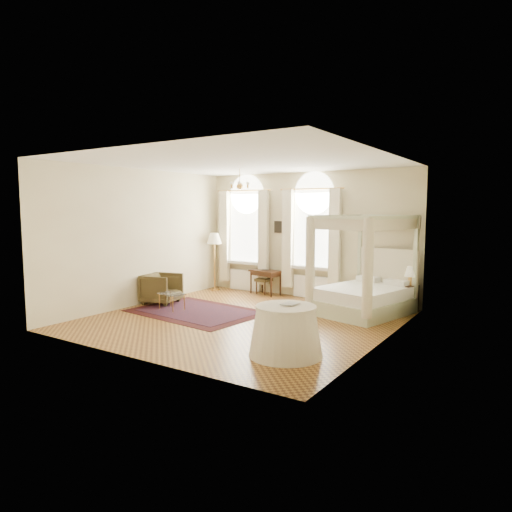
{
  "coord_description": "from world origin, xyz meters",
  "views": [
    {
      "loc": [
        5.41,
        -7.82,
        2.36
      ],
      "look_at": [
        0.08,
        0.4,
        1.33
      ],
      "focal_mm": 32.0,
      "sensor_mm": 36.0,
      "label": 1
    }
  ],
  "objects_px": {
    "writing_desk": "(265,274)",
    "side_table": "(286,331)",
    "coffee_table": "(172,295)",
    "floor_lamp": "(214,241)",
    "canopy_bed": "(362,292)",
    "armchair": "(162,289)",
    "nightstand": "(406,298)",
    "stool": "(264,281)"
  },
  "relations": [
    {
      "from": "stool",
      "to": "armchair",
      "type": "xyz_separation_m",
      "value": [
        -1.46,
        -2.44,
        0.02
      ]
    },
    {
      "from": "nightstand",
      "to": "side_table",
      "type": "relative_size",
      "value": 0.52
    },
    {
      "from": "floor_lamp",
      "to": "canopy_bed",
      "type": "bearing_deg",
      "value": -7.23
    },
    {
      "from": "coffee_table",
      "to": "nightstand",
      "type": "bearing_deg",
      "value": 31.51
    },
    {
      "from": "floor_lamp",
      "to": "armchair",
      "type": "bearing_deg",
      "value": -88.02
    },
    {
      "from": "stool",
      "to": "floor_lamp",
      "type": "relative_size",
      "value": 0.26
    },
    {
      "from": "nightstand",
      "to": "coffee_table",
      "type": "relative_size",
      "value": 0.97
    },
    {
      "from": "writing_desk",
      "to": "coffee_table",
      "type": "relative_size",
      "value": 1.53
    },
    {
      "from": "nightstand",
      "to": "side_table",
      "type": "height_order",
      "value": "side_table"
    },
    {
      "from": "side_table",
      "to": "stool",
      "type": "bearing_deg",
      "value": 125.84
    },
    {
      "from": "writing_desk",
      "to": "floor_lamp",
      "type": "relative_size",
      "value": 0.59
    },
    {
      "from": "canopy_bed",
      "to": "writing_desk",
      "type": "height_order",
      "value": "canopy_bed"
    },
    {
      "from": "writing_desk",
      "to": "armchair",
      "type": "height_order",
      "value": "armchair"
    },
    {
      "from": "canopy_bed",
      "to": "side_table",
      "type": "relative_size",
      "value": 1.99
    },
    {
      "from": "stool",
      "to": "side_table",
      "type": "height_order",
      "value": "side_table"
    },
    {
      "from": "nightstand",
      "to": "side_table",
      "type": "distance_m",
      "value": 4.31
    },
    {
      "from": "nightstand",
      "to": "floor_lamp",
      "type": "height_order",
      "value": "floor_lamp"
    },
    {
      "from": "writing_desk",
      "to": "armchair",
      "type": "relative_size",
      "value": 1.18
    },
    {
      "from": "armchair",
      "to": "side_table",
      "type": "height_order",
      "value": "side_table"
    },
    {
      "from": "coffee_table",
      "to": "floor_lamp",
      "type": "relative_size",
      "value": 0.39
    },
    {
      "from": "armchair",
      "to": "floor_lamp",
      "type": "height_order",
      "value": "floor_lamp"
    },
    {
      "from": "coffee_table",
      "to": "side_table",
      "type": "distance_m",
      "value": 4.08
    },
    {
      "from": "stool",
      "to": "side_table",
      "type": "relative_size",
      "value": 0.36
    },
    {
      "from": "coffee_table",
      "to": "floor_lamp",
      "type": "xyz_separation_m",
      "value": [
        -0.81,
        2.64,
        1.05
      ]
    },
    {
      "from": "floor_lamp",
      "to": "side_table",
      "type": "distance_m",
      "value": 6.25
    },
    {
      "from": "armchair",
      "to": "coffee_table",
      "type": "distance_m",
      "value": 0.85
    },
    {
      "from": "writing_desk",
      "to": "floor_lamp",
      "type": "distance_m",
      "value": 1.82
    },
    {
      "from": "armchair",
      "to": "floor_lamp",
      "type": "relative_size",
      "value": 0.5
    },
    {
      "from": "canopy_bed",
      "to": "coffee_table",
      "type": "xyz_separation_m",
      "value": [
        -3.83,
        -2.06,
        -0.14
      ]
    },
    {
      "from": "armchair",
      "to": "floor_lamp",
      "type": "distance_m",
      "value": 2.45
    },
    {
      "from": "armchair",
      "to": "stool",
      "type": "bearing_deg",
      "value": -43.52
    },
    {
      "from": "writing_desk",
      "to": "stool",
      "type": "distance_m",
      "value": 0.22
    },
    {
      "from": "coffee_table",
      "to": "writing_desk",
      "type": "bearing_deg",
      "value": 74.57
    },
    {
      "from": "writing_desk",
      "to": "canopy_bed",
      "type": "bearing_deg",
      "value": -14.77
    },
    {
      "from": "nightstand",
      "to": "side_table",
      "type": "bearing_deg",
      "value": -100.29
    },
    {
      "from": "canopy_bed",
      "to": "armchair",
      "type": "distance_m",
      "value": 4.85
    },
    {
      "from": "nightstand",
      "to": "writing_desk",
      "type": "bearing_deg",
      "value": 179.33
    },
    {
      "from": "side_table",
      "to": "writing_desk",
      "type": "bearing_deg",
      "value": 125.3
    },
    {
      "from": "writing_desk",
      "to": "side_table",
      "type": "bearing_deg",
      "value": -54.7
    },
    {
      "from": "floor_lamp",
      "to": "side_table",
      "type": "relative_size",
      "value": 1.38
    },
    {
      "from": "canopy_bed",
      "to": "writing_desk",
      "type": "relative_size",
      "value": 2.44
    },
    {
      "from": "nightstand",
      "to": "side_table",
      "type": "xyz_separation_m",
      "value": [
        -0.77,
        -4.24,
        0.09
      ]
    }
  ]
}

